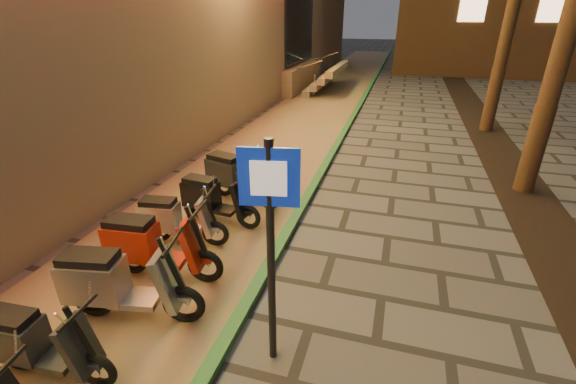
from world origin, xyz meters
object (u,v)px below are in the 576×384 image
(scooter_10, at_px, (235,176))
(scooter_7, at_px, (150,245))
(scooter_6, at_px, (115,283))
(scooter_9, at_px, (212,198))
(scooter_8, at_px, (173,219))
(scooter_5, at_px, (33,343))
(pedestrian_sign, at_px, (270,230))

(scooter_10, bearing_deg, scooter_7, -78.15)
(scooter_6, bearing_deg, scooter_9, 79.03)
(scooter_8, height_order, scooter_10, scooter_10)
(scooter_8, distance_m, scooter_10, 1.88)
(scooter_6, bearing_deg, scooter_5, -116.23)
(scooter_5, distance_m, scooter_10, 4.62)
(pedestrian_sign, xyz_separation_m, scooter_6, (-2.08, 0.05, -1.15))
(scooter_6, relative_size, scooter_10, 1.02)
(scooter_8, xyz_separation_m, scooter_10, (0.32, 1.85, 0.08))
(scooter_6, height_order, scooter_7, scooter_6)
(scooter_8, relative_size, scooter_10, 0.86)
(scooter_9, bearing_deg, scooter_6, -83.58)
(scooter_6, distance_m, scooter_10, 3.64)
(scooter_10, bearing_deg, scooter_5, -78.77)
(scooter_5, xyz_separation_m, scooter_7, (0.15, 1.86, 0.08))
(scooter_5, bearing_deg, scooter_8, 86.59)
(scooter_8, bearing_deg, scooter_10, 71.48)
(scooter_8, bearing_deg, scooter_6, -89.50)
(scooter_7, relative_size, scooter_9, 1.11)
(pedestrian_sign, relative_size, scooter_7, 1.49)
(scooter_6, height_order, scooter_9, scooter_6)
(pedestrian_sign, height_order, scooter_9, pedestrian_sign)
(pedestrian_sign, bearing_deg, scooter_9, 116.29)
(scooter_9, relative_size, scooter_10, 0.90)
(pedestrian_sign, bearing_deg, scooter_5, -169.60)
(scooter_5, height_order, scooter_10, scooter_10)
(pedestrian_sign, bearing_deg, scooter_8, 130.92)
(scooter_5, relative_size, scooter_9, 0.94)
(pedestrian_sign, distance_m, scooter_7, 2.64)
(scooter_6, xyz_separation_m, scooter_10, (0.03, 3.64, -0.01))
(pedestrian_sign, height_order, scooter_7, pedestrian_sign)
(scooter_5, bearing_deg, scooter_7, 81.48)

